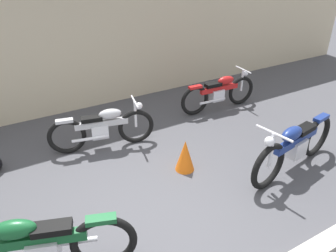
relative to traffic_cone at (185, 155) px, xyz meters
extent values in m
plane|color=#47474C|center=(-1.17, -0.76, -0.28)|extent=(40.00, 40.00, 0.00)
cube|color=beige|center=(-1.17, 3.30, 1.44)|extent=(18.00, 0.30, 3.44)
cone|color=orange|center=(0.00, 0.00, 0.00)|extent=(0.32, 0.32, 0.55)
torus|color=black|center=(-0.32, 1.19, 0.06)|extent=(0.68, 0.23, 0.67)
torus|color=black|center=(-1.54, 1.46, 0.06)|extent=(0.68, 0.23, 0.67)
cube|color=silver|center=(-0.98, 1.34, 0.08)|extent=(0.33, 0.24, 0.26)
cube|color=#ADADB2|center=(-0.93, 1.33, 0.23)|extent=(0.95, 0.30, 0.11)
ellipsoid|color=#ADADB2|center=(-0.77, 1.29, 0.39)|extent=(0.44, 0.27, 0.18)
cube|color=black|center=(-1.09, 1.36, 0.35)|extent=(0.40, 0.24, 0.07)
cube|color=#ADADB2|center=(-1.54, 1.46, 0.38)|extent=(0.31, 0.17, 0.06)
cylinder|color=silver|center=(-0.32, 1.19, 0.32)|extent=(0.05, 0.05, 0.51)
cylinder|color=silver|center=(-0.32, 1.19, 0.57)|extent=(0.15, 0.53, 0.03)
sphere|color=silver|center=(-0.25, 1.18, 0.48)|extent=(0.13, 0.13, 0.13)
cylinder|color=silver|center=(-1.18, 1.27, 0.02)|extent=(0.64, 0.19, 0.06)
torus|color=black|center=(2.53, 1.54, 0.06)|extent=(0.68, 0.12, 0.67)
torus|color=black|center=(1.28, 1.62, 0.06)|extent=(0.68, 0.12, 0.67)
cube|color=silver|center=(1.86, 1.58, 0.08)|extent=(0.31, 0.20, 0.26)
cube|color=#B21919|center=(1.91, 1.58, 0.23)|extent=(0.95, 0.15, 0.11)
ellipsoid|color=#B21919|center=(2.07, 1.57, 0.39)|extent=(0.42, 0.21, 0.18)
cube|color=black|center=(1.74, 1.59, 0.35)|extent=(0.38, 0.19, 0.07)
cube|color=#B21919|center=(1.28, 1.62, 0.38)|extent=(0.30, 0.13, 0.06)
cylinder|color=silver|center=(2.53, 1.54, 0.32)|extent=(0.05, 0.05, 0.51)
cylinder|color=silver|center=(2.53, 1.54, 0.57)|extent=(0.06, 0.54, 0.03)
sphere|color=silver|center=(2.60, 1.54, 0.48)|extent=(0.13, 0.13, 0.13)
cylinder|color=silver|center=(1.67, 1.48, 0.02)|extent=(0.65, 0.09, 0.06)
torus|color=black|center=(-1.82, -1.15, 0.10)|extent=(0.74, 0.34, 0.75)
cube|color=silver|center=(-2.42, -0.93, 0.12)|extent=(0.38, 0.30, 0.29)
cube|color=#145128|center=(-2.47, -0.92, 0.29)|extent=(1.03, 0.45, 0.12)
ellipsoid|color=#145128|center=(-2.65, -0.85, 0.47)|extent=(0.50, 0.35, 0.21)
cube|color=black|center=(-2.30, -0.98, 0.42)|extent=(0.45, 0.31, 0.08)
cube|color=#145128|center=(-1.82, -1.15, 0.45)|extent=(0.35, 0.23, 0.06)
cylinder|color=silver|center=(-2.19, -0.88, 0.05)|extent=(0.70, 0.30, 0.06)
torus|color=black|center=(0.83, -1.01, 0.11)|extent=(0.77, 0.22, 0.77)
torus|color=black|center=(2.23, -0.78, 0.11)|extent=(0.77, 0.22, 0.77)
cube|color=silver|center=(1.58, -0.88, 0.13)|extent=(0.37, 0.26, 0.29)
cube|color=navy|center=(1.53, -0.89, 0.30)|extent=(1.08, 0.28, 0.13)
ellipsoid|color=navy|center=(1.35, -0.92, 0.48)|extent=(0.49, 0.28, 0.21)
cube|color=black|center=(1.72, -0.86, 0.43)|extent=(0.44, 0.26, 0.08)
cube|color=navy|center=(2.23, -0.78, 0.46)|extent=(0.35, 0.18, 0.06)
cylinder|color=silver|center=(0.83, -1.01, 0.40)|extent=(0.06, 0.06, 0.58)
cylinder|color=silver|center=(0.83, -1.01, 0.68)|extent=(0.14, 0.61, 0.04)
sphere|color=silver|center=(0.75, -1.02, 0.58)|extent=(0.15, 0.15, 0.15)
cylinder|color=silver|center=(1.77, -0.73, 0.06)|extent=(0.73, 0.18, 0.06)
camera|label=1|loc=(-2.50, -3.77, 3.03)|focal=35.31mm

